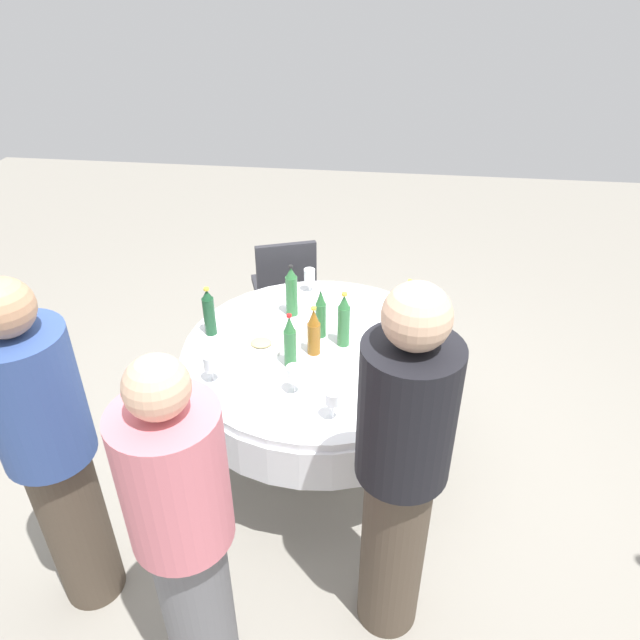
% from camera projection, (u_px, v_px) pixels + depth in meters
% --- Properties ---
extents(ground_plane, '(10.00, 10.00, 0.00)m').
position_uv_depth(ground_plane, '(320.00, 450.00, 3.46)').
color(ground_plane, gray).
extents(dining_table, '(1.46, 1.46, 0.74)m').
position_uv_depth(dining_table, '(320.00, 370.00, 3.14)').
color(dining_table, white).
rests_on(dining_table, ground_plane).
extents(bottle_green_north, '(0.06, 0.06, 0.30)m').
position_uv_depth(bottle_green_north, '(290.00, 342.00, 2.86)').
color(bottle_green_north, '#2D6B38').
rests_on(bottle_green_north, dining_table).
extents(bottle_amber_south, '(0.07, 0.07, 0.27)m').
position_uv_depth(bottle_amber_south, '(314.00, 332.00, 2.96)').
color(bottle_amber_south, '#8C5619').
rests_on(bottle_amber_south, dining_table).
extents(bottle_green_east, '(0.07, 0.07, 0.31)m').
position_uv_depth(bottle_green_east, '(292.00, 292.00, 3.26)').
color(bottle_green_east, '#2D6B38').
rests_on(bottle_green_east, dining_table).
extents(bottle_green_left, '(0.06, 0.06, 0.29)m').
position_uv_depth(bottle_green_left, '(321.00, 314.00, 3.08)').
color(bottle_green_left, '#2D6B38').
rests_on(bottle_green_left, dining_table).
extents(bottle_dark_green_near, '(0.06, 0.06, 0.28)m').
position_uv_depth(bottle_dark_green_near, '(209.00, 313.00, 3.10)').
color(bottle_dark_green_near, '#194728').
rests_on(bottle_dark_green_near, dining_table).
extents(bottle_green_front, '(0.06, 0.06, 0.31)m').
position_uv_depth(bottle_green_front, '(344.00, 321.00, 3.01)').
color(bottle_green_front, '#2D6B38').
rests_on(bottle_green_front, dining_table).
extents(bottle_clear_inner, '(0.06, 0.06, 0.29)m').
position_uv_depth(bottle_clear_inner, '(408.00, 305.00, 3.16)').
color(bottle_clear_inner, silver).
rests_on(bottle_clear_inner, dining_table).
extents(wine_glass_left, '(0.07, 0.07, 0.15)m').
position_uv_depth(wine_glass_left, '(309.00, 276.00, 3.50)').
color(wine_glass_left, white).
rests_on(wine_glass_left, dining_table).
extents(wine_glass_near, '(0.07, 0.07, 0.15)m').
position_uv_depth(wine_glass_near, '(211.00, 363.00, 2.78)').
color(wine_glass_near, white).
rests_on(wine_glass_near, dining_table).
extents(wine_glass_front, '(0.07, 0.07, 0.15)m').
position_uv_depth(wine_glass_front, '(333.00, 399.00, 2.55)').
color(wine_glass_front, white).
rests_on(wine_glass_front, dining_table).
extents(wine_glass_inner, '(0.07, 0.07, 0.15)m').
position_uv_depth(wine_glass_inner, '(294.00, 375.00, 2.70)').
color(wine_glass_inner, white).
rests_on(wine_glass_inner, dining_table).
extents(plate_right, '(0.24, 0.24, 0.04)m').
position_uv_depth(plate_right, '(261.00, 345.00, 3.06)').
color(plate_right, white).
rests_on(plate_right, dining_table).
extents(plate_outer, '(0.20, 0.20, 0.02)m').
position_uv_depth(plate_outer, '(383.00, 358.00, 2.97)').
color(plate_outer, white).
rests_on(plate_outer, dining_table).
extents(plate_rear, '(0.24, 0.24, 0.02)m').
position_uv_depth(plate_rear, '(346.00, 295.00, 3.50)').
color(plate_rear, white).
rests_on(plate_rear, dining_table).
extents(knife_south, '(0.03, 0.18, 0.00)m').
position_uv_depth(knife_south, '(385.00, 314.00, 3.33)').
color(knife_south, silver).
rests_on(knife_south, dining_table).
extents(folded_napkin, '(0.23, 0.23, 0.02)m').
position_uv_depth(folded_napkin, '(243.00, 322.00, 3.25)').
color(folded_napkin, white).
rests_on(folded_napkin, dining_table).
extents(person_north, '(0.34, 0.34, 1.66)m').
position_uv_depth(person_north, '(401.00, 473.00, 2.16)').
color(person_north, '#4C3F33').
rests_on(person_north, ground_plane).
extents(person_south, '(0.34, 0.34, 1.57)m').
position_uv_depth(person_south, '(186.00, 538.00, 1.99)').
color(person_south, slate).
rests_on(person_south, ground_plane).
extents(person_east, '(0.34, 0.34, 1.61)m').
position_uv_depth(person_east, '(53.00, 454.00, 2.29)').
color(person_east, '#4C3F33').
rests_on(person_east, ground_plane).
extents(chair_front, '(0.51, 0.51, 0.87)m').
position_uv_depth(chair_front, '(285.00, 284.00, 4.08)').
color(chair_front, '#2D2D33').
rests_on(chair_front, ground_plane).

